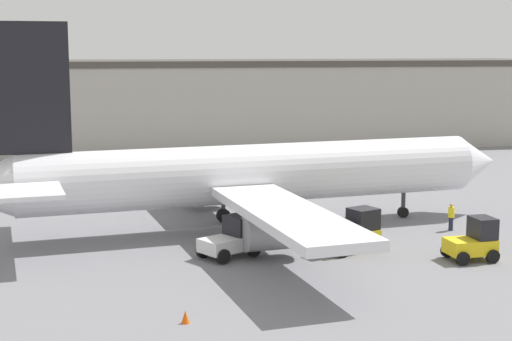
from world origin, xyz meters
TOP-DOWN VIEW (x-y plane):
  - ground_plane at (0.00, 0.00)m, footprint 400.00×400.00m
  - terminal_building at (5.00, 41.85)m, footprint 73.51×14.34m
  - airplane at (-1.04, -0.13)m, footprint 36.04×33.38m
  - ground_crew_worker at (11.83, -2.86)m, footprint 0.38×0.38m
  - baggage_tug at (-2.56, -6.22)m, footprint 3.57×3.23m
  - belt_loader_truck at (4.32, -6.42)m, footprint 3.63×2.75m
  - pushback_tug at (10.04, -9.46)m, footprint 2.61×2.07m
  - safety_cone_near at (-6.22, -16.19)m, footprint 0.36×0.36m

SIDE VIEW (x-z plane):
  - ground_plane at x=0.00m, z-range 0.00..0.00m
  - safety_cone_near at x=-6.22m, z-range 0.00..0.55m
  - ground_crew_worker at x=11.83m, z-range 0.06..1.79m
  - baggage_tug at x=-2.56m, z-range -0.07..2.11m
  - pushback_tug at x=10.04m, z-range -0.12..2.20m
  - belt_loader_truck at x=4.32m, z-range -0.10..2.27m
  - airplane at x=-1.04m, z-range -2.86..9.88m
  - terminal_building at x=5.00m, z-range 0.01..9.85m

